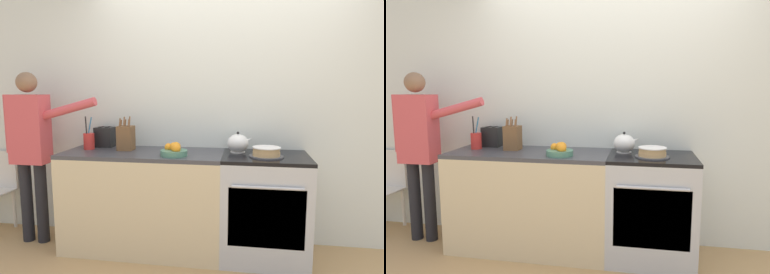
# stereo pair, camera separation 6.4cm
# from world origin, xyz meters

# --- Properties ---
(ground_plane) EXTENTS (16.00, 16.00, 0.00)m
(ground_plane) POSITION_xyz_m (0.00, 0.00, 0.00)
(ground_plane) COLOR tan
(wall_back) EXTENTS (8.00, 0.04, 2.60)m
(wall_back) POSITION_xyz_m (0.00, 0.64, 1.30)
(wall_back) COLOR silver
(wall_back) RESTS_ON ground_plane
(counter_cabinet) EXTENTS (1.46, 0.62, 0.92)m
(counter_cabinet) POSITION_xyz_m (-0.73, 0.31, 0.46)
(counter_cabinet) COLOR beige
(counter_cabinet) RESTS_ON ground_plane
(stove_range) EXTENTS (0.74, 0.65, 0.92)m
(stove_range) POSITION_xyz_m (0.36, 0.31, 0.46)
(stove_range) COLOR #B7BABF
(stove_range) RESTS_ON ground_plane
(layer_cake) EXTENTS (0.29, 0.29, 0.08)m
(layer_cake) POSITION_xyz_m (0.36, 0.25, 0.96)
(layer_cake) COLOR #4C4C51
(layer_cake) RESTS_ON stove_range
(tea_kettle) EXTENTS (0.24, 0.19, 0.19)m
(tea_kettle) POSITION_xyz_m (0.12, 0.43, 1.00)
(tea_kettle) COLOR white
(tea_kettle) RESTS_ON stove_range
(knife_block) EXTENTS (0.14, 0.14, 0.32)m
(knife_block) POSITION_xyz_m (-0.92, 0.37, 1.04)
(knife_block) COLOR brown
(knife_block) RESTS_ON counter_cabinet
(utensil_crock) EXTENTS (0.10, 0.10, 0.31)m
(utensil_crock) POSITION_xyz_m (-1.28, 0.35, 1.00)
(utensil_crock) COLOR red
(utensil_crock) RESTS_ON counter_cabinet
(fruit_bowl) EXTENTS (0.23, 0.23, 0.11)m
(fruit_bowl) POSITION_xyz_m (-0.41, 0.17, 0.97)
(fruit_bowl) COLOR #4C7F66
(fruit_bowl) RESTS_ON counter_cabinet
(toaster) EXTENTS (0.19, 0.14, 0.20)m
(toaster) POSITION_xyz_m (-1.19, 0.52, 1.02)
(toaster) COLOR black
(toaster) RESTS_ON counter_cabinet
(person_baker) EXTENTS (0.93, 0.20, 1.65)m
(person_baker) POSITION_xyz_m (-1.83, 0.27, 0.98)
(person_baker) COLOR black
(person_baker) RESTS_ON ground_plane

